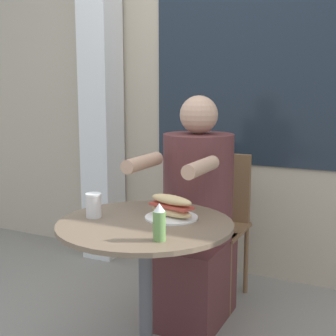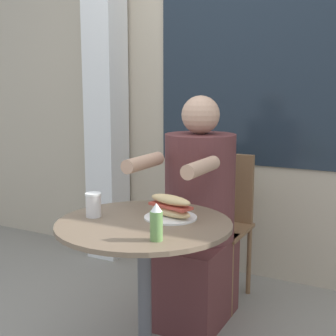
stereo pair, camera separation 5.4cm
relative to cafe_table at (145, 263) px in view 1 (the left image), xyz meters
name	(u,v)px [view 1 (the left image)]	position (x,y,z in m)	size (l,w,h in m)	color
storefront_wall	(246,66)	(0.00, 1.34, 0.88)	(8.00, 0.09, 2.80)	#B7A88E
lattice_pillar	(101,97)	(-1.02, 1.16, 0.68)	(0.24, 0.24, 2.40)	silver
cafe_table	(145,263)	(0.00, 0.00, 0.00)	(0.75, 0.75, 0.70)	brown
diner_chair	(218,212)	(-0.02, 0.93, 0.00)	(0.39, 0.39, 0.87)	brown
seated_diner	(195,226)	(-0.02, 0.58, 0.01)	(0.39, 0.69, 1.23)	brown
sandwich_on_plate	(171,209)	(0.07, 0.10, 0.23)	(0.23, 0.23, 0.10)	white
drink_cup	(94,205)	(-0.24, -0.04, 0.24)	(0.07, 0.07, 0.11)	silver
condiment_bottle	(159,223)	(0.17, -0.19, 0.25)	(0.05, 0.05, 0.14)	#66934C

